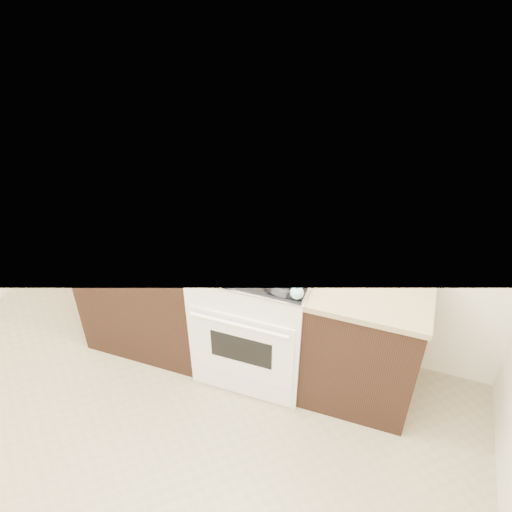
% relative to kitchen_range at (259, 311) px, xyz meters
% --- Properties ---
extents(room_shell, '(4.10, 3.60, 2.75)m').
position_rel_kitchen_range_xyz_m(room_shell, '(-0.35, -1.42, 1.21)').
color(room_shell, white).
rests_on(room_shell, ground).
extents(counter_left, '(0.93, 0.67, 0.92)m').
position_rel_kitchen_range_xyz_m(counter_left, '(-0.83, 0.01, -0.03)').
color(counter_left, black).
rests_on(counter_left, ground).
extents(counter_right, '(0.73, 0.67, 0.92)m').
position_rel_kitchen_range_xyz_m(counter_right, '(0.73, 0.01, -0.03)').
color(counter_right, black).
rests_on(counter_right, ground).
extents(kitchen_range, '(0.78, 0.73, 1.22)m').
position_rel_kitchen_range_xyz_m(kitchen_range, '(0.00, 0.00, 0.00)').
color(kitchen_range, white).
rests_on(kitchen_range, ground).
extents(mixing_bowl, '(0.47, 0.47, 0.21)m').
position_rel_kitchen_range_xyz_m(mixing_bowl, '(0.20, 0.01, 0.54)').
color(mixing_bowl, silver).
rests_on(mixing_bowl, kitchen_range).
extents(roasting_pan, '(0.37, 0.32, 0.12)m').
position_rel_kitchen_range_xyz_m(roasting_pan, '(-0.20, -0.26, 0.50)').
color(roasting_pan, black).
rests_on(roasting_pan, kitchen_range).
extents(baking_sheet, '(0.43, 0.31, 0.06)m').
position_rel_kitchen_range_xyz_m(baking_sheet, '(-0.03, 0.25, 0.47)').
color(baking_sheet, black).
rests_on(baking_sheet, kitchen_range).
extents(wooden_spoon, '(0.09, 0.25, 0.04)m').
position_rel_kitchen_range_xyz_m(wooden_spoon, '(0.01, -0.17, 0.46)').
color(wooden_spoon, tan).
rests_on(wooden_spoon, kitchen_range).
extents(blue_ladle, '(0.13, 0.27, 0.10)m').
position_rel_kitchen_range_xyz_m(blue_ladle, '(0.33, -0.27, 0.49)').
color(blue_ladle, '#81BBC1').
rests_on(blue_ladle, kitchen_range).
extents(spice_jars, '(0.40, 0.23, 0.13)m').
position_rel_kitchen_range_xyz_m(spice_jars, '(-0.98, 0.16, 0.49)').
color(spice_jars, '#BFB28C').
rests_on(spice_jars, counter_left).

